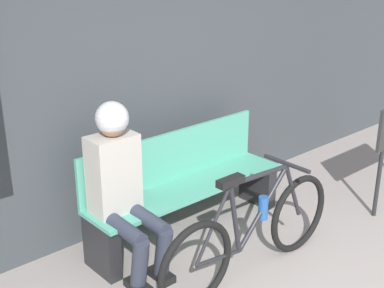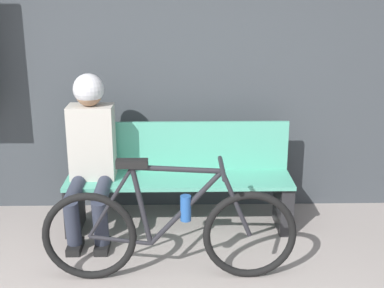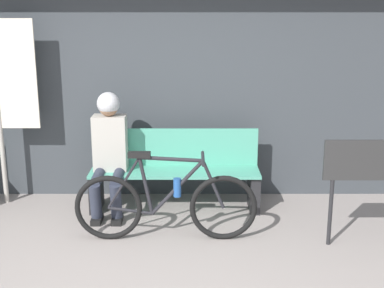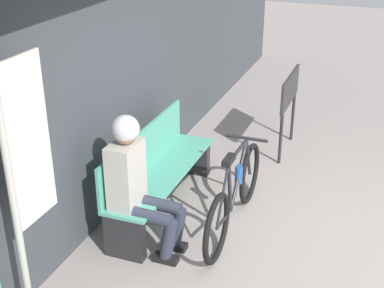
# 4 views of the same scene
# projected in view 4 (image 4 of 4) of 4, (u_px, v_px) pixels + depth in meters

# --- Properties ---
(ground_plane) EXTENTS (24.00, 24.00, 0.00)m
(ground_plane) POSITION_uv_depth(u_px,v_px,m) (376.00, 263.00, 4.52)
(ground_plane) COLOR gray
(storefront_wall) EXTENTS (12.00, 0.56, 3.20)m
(storefront_wall) POSITION_uv_depth(u_px,v_px,m) (100.00, 43.00, 4.64)
(storefront_wall) COLOR #3D4247
(storefront_wall) RESTS_ON ground_plane
(park_bench_near) EXTENTS (1.75, 0.42, 0.83)m
(park_bench_near) POSITION_uv_depth(u_px,v_px,m) (158.00, 173.00, 5.16)
(park_bench_near) COLOR #51A88E
(park_bench_near) RESTS_ON ground_plane
(bicycle) EXTENTS (1.66, 0.40, 0.83)m
(bicycle) POSITION_uv_depth(u_px,v_px,m) (235.00, 195.00, 4.87)
(bicycle) COLOR black
(bicycle) RESTS_ON ground_plane
(person_seated) EXTENTS (0.34, 0.61, 1.24)m
(person_seated) POSITION_uv_depth(u_px,v_px,m) (135.00, 177.00, 4.43)
(person_seated) COLOR #2D3342
(person_seated) RESTS_ON ground_plane
(banner_pole) EXTENTS (0.45, 0.05, 1.96)m
(banner_pole) POSITION_uv_depth(u_px,v_px,m) (24.00, 167.00, 3.40)
(banner_pole) COLOR #B7B2A8
(banner_pole) RESTS_ON ground_plane
(signboard) EXTENTS (0.89, 0.04, 0.97)m
(signboard) POSITION_uv_depth(u_px,v_px,m) (290.00, 95.00, 6.22)
(signboard) COLOR #232326
(signboard) RESTS_ON ground_plane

